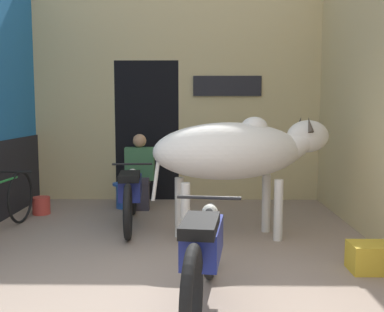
# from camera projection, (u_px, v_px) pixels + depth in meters

# --- Properties ---
(wall_back_with_doorway) EXTENTS (4.86, 0.93, 4.03)m
(wall_back_with_doorway) POSITION_uv_depth(u_px,v_px,m) (167.00, 100.00, 7.88)
(wall_back_with_doorway) COLOR #D1BC84
(wall_back_with_doorway) RESTS_ON ground_plane
(wall_right_with_door) EXTENTS (0.22, 4.49, 4.03)m
(wall_right_with_door) POSITION_uv_depth(u_px,v_px,m) (381.00, 75.00, 5.30)
(wall_right_with_door) COLOR #D1BC84
(wall_right_with_door) RESTS_ON ground_plane
(cow) EXTENTS (2.28, 1.11, 1.50)m
(cow) POSITION_uv_depth(u_px,v_px,m) (237.00, 151.00, 5.41)
(cow) COLOR silver
(cow) RESTS_ON ground_plane
(motorcycle_near) EXTENTS (0.58, 1.97, 0.81)m
(motorcycle_near) POSITION_uv_depth(u_px,v_px,m) (203.00, 251.00, 3.58)
(motorcycle_near) COLOR black
(motorcycle_near) RESTS_ON ground_plane
(motorcycle_far) EXTENTS (0.58, 1.99, 0.80)m
(motorcycle_far) POSITION_uv_depth(u_px,v_px,m) (131.00, 193.00, 6.05)
(motorcycle_far) COLOR black
(motorcycle_far) RESTS_ON ground_plane
(bicycle) EXTENTS (0.44, 1.70, 0.74)m
(bicycle) POSITION_uv_depth(u_px,v_px,m) (3.00, 204.00, 5.73)
(bicycle) COLOR black
(bicycle) RESTS_ON ground_plane
(shopkeeper_seated) EXTENTS (0.46, 0.34, 1.18)m
(shopkeeper_seated) POSITION_uv_depth(u_px,v_px,m) (140.00, 170.00, 7.07)
(shopkeeper_seated) COLOR #3D3842
(shopkeeper_seated) RESTS_ON ground_plane
(plastic_stool) EXTENTS (0.35, 0.35, 0.40)m
(plastic_stool) POSITION_uv_depth(u_px,v_px,m) (124.00, 195.00, 7.15)
(plastic_stool) COLOR #2856B2
(plastic_stool) RESTS_ON ground_plane
(crate) EXTENTS (0.44, 0.32, 0.28)m
(crate) POSITION_uv_depth(u_px,v_px,m) (372.00, 258.00, 4.39)
(crate) COLOR gold
(crate) RESTS_ON ground_plane
(bucket) EXTENTS (0.26, 0.26, 0.26)m
(bucket) POSITION_uv_depth(u_px,v_px,m) (41.00, 206.00, 6.75)
(bucket) COLOR #C63D33
(bucket) RESTS_ON ground_plane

